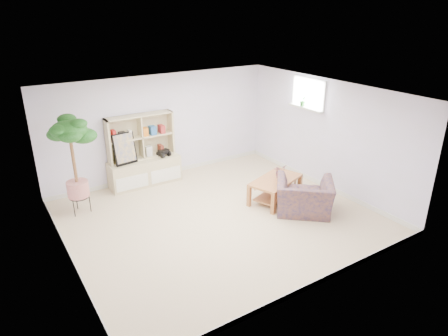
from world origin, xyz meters
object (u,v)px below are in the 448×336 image
storage_unit (143,151)px  coffee_table (275,190)px  armchair (304,194)px  floor_tree (75,167)px

storage_unit → coffee_table: (1.96, -2.25, -0.56)m
storage_unit → armchair: bearing=-54.9°
armchair → coffee_table: bearing=-39.6°
storage_unit → floor_tree: 1.72m
storage_unit → floor_tree: floor_tree is taller
floor_tree → armchair: 4.43m
coffee_table → armchair: 0.75m
storage_unit → armchair: storage_unit is taller
coffee_table → armchair: bearing=-100.4°
coffee_table → floor_tree: floor_tree is taller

